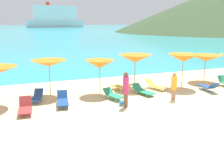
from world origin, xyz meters
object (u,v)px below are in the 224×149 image
umbrella_1 (49,63)px  lounge_chair_4 (113,95)px  umbrella_5 (206,58)px  umbrella_4 (183,58)px  lounge_chair_1 (155,85)px  lounge_chair_6 (208,86)px  lounge_chair_3 (143,90)px  beach_ball (121,103)px  beachgoer_1 (174,86)px  lounge_chair_5 (37,97)px  lounge_chair_9 (121,87)px  umbrella_3 (135,59)px  beachgoer_0 (126,88)px  lounge_chair_0 (63,100)px  lounge_chair_8 (25,107)px  umbrella_2 (100,64)px  cruise_ship (55,18)px

umbrella_1 → lounge_chair_4: bearing=-30.5°
lounge_chair_4 → umbrella_5: bearing=-7.4°
umbrella_4 → lounge_chair_1: (-1.94, 0.25, -1.80)m
lounge_chair_1 → lounge_chair_6: size_ratio=1.11×
lounge_chair_3 → beach_ball: bearing=-157.6°
beachgoer_1 → beach_ball: (-3.23, 0.13, -0.72)m
lounge_chair_5 → lounge_chair_9: lounge_chair_9 is taller
umbrella_3 → lounge_chair_4: (-2.32, -1.95, -1.76)m
umbrella_5 → beachgoer_0: 8.61m
umbrella_1 → lounge_chair_5: 2.13m
lounge_chair_0 → lounge_chair_6: size_ratio=1.07×
umbrella_1 → lounge_chair_8: 3.49m
umbrella_2 → lounge_chair_8: 5.16m
umbrella_4 → lounge_chair_3: umbrella_4 is taller
lounge_chair_0 → lounge_chair_4: size_ratio=1.06×
cruise_ship → umbrella_1: bearing=-105.9°
lounge_chair_6 → beachgoer_0: bearing=11.5°
umbrella_1 → cruise_ship: bearing=82.0°
beachgoer_0 → cruise_ship: 224.16m
umbrella_3 → umbrella_4: bearing=-20.3°
lounge_chair_0 → beach_ball: 3.20m
umbrella_4 → lounge_chair_5: bearing=177.9°
lounge_chair_8 → lounge_chair_9: (6.04, 2.07, 0.00)m
lounge_chair_9 → beach_ball: (-1.12, -2.70, -0.16)m
lounge_chair_8 → lounge_chair_1: bearing=15.1°
lounge_chair_1 → umbrella_5: bearing=-10.1°
lounge_chair_1 → umbrella_1: bearing=154.2°
beach_ball → umbrella_3: bearing=54.0°
lounge_chair_8 → beachgoer_1: bearing=-1.5°
lounge_chair_6 → lounge_chair_9: (-5.37, 2.02, -0.03)m
lounge_chair_1 → lounge_chair_5: bearing=161.1°
umbrella_3 → beachgoer_1: size_ratio=1.41×
beach_ball → beachgoer_1: bearing=-2.3°
umbrella_3 → lounge_chair_1: size_ratio=1.36×
lounge_chair_5 → lounge_chair_9: 5.37m
beachgoer_0 → umbrella_1: bearing=-117.4°
umbrella_3 → lounge_chair_0: (-5.31, -2.04, -1.74)m
lounge_chair_9 → beachgoer_0: bearing=53.2°
lounge_chair_3 → lounge_chair_5: size_ratio=1.10×
umbrella_4 → lounge_chair_9: 4.68m
lounge_chair_5 → lounge_chair_3: bearing=7.5°
umbrella_1 → lounge_chair_9: size_ratio=1.33×
umbrella_4 → lounge_chair_0: umbrella_4 is taller
umbrella_1 → beachgoer_0: size_ratio=1.21×
umbrella_2 → beach_ball: size_ratio=7.73×
umbrella_2 → lounge_chair_3: (2.52, -0.98, -1.67)m
umbrella_5 → lounge_chair_0: umbrella_5 is taller
umbrella_4 → beachgoer_1: size_ratio=1.43×
lounge_chair_0 → umbrella_4: bearing=14.0°
umbrella_2 → umbrella_3: umbrella_3 is taller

